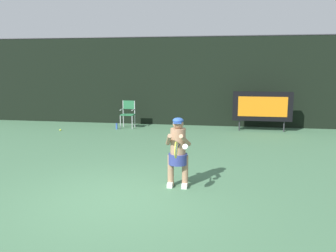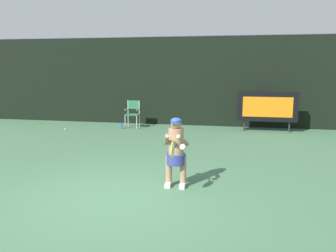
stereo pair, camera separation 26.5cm
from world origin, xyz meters
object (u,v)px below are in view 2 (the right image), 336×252
umpire_chair (133,112)px  water_bottle (121,126)px  scoreboard (267,107)px  tennis_racket (173,150)px  tennis_player (176,150)px  tennis_ball_loose (66,129)px

umpire_chair → water_bottle: umpire_chair is taller
scoreboard → tennis_racket: bearing=-107.1°
tennis_player → tennis_ball_loose: bearing=134.3°
water_bottle → tennis_player: size_ratio=0.18×
tennis_player → tennis_racket: tennis_player is taller
tennis_player → tennis_ball_loose: size_ratio=21.15×
tennis_player → tennis_ball_loose: tennis_player is taller
tennis_racket → tennis_ball_loose: bearing=111.6°
tennis_racket → tennis_ball_loose: tennis_racket is taller
tennis_player → water_bottle: bearing=118.1°
tennis_player → scoreboard: bearing=70.9°
umpire_chair → tennis_racket: bearing=-67.6°
water_bottle → tennis_ball_loose: (-2.03, -0.69, -0.09)m
umpire_chair → tennis_player: 7.17m
scoreboard → tennis_player: (-2.30, -6.64, -0.17)m
umpire_chair → tennis_racket: tennis_racket is taller
tennis_ball_loose → scoreboard: bearing=9.0°
water_bottle → tennis_racket: (3.33, -6.78, 0.81)m
scoreboard → tennis_player: scoreboard is taller
water_bottle → tennis_player: 6.98m
umpire_chair → water_bottle: bearing=-130.1°
tennis_player → tennis_racket: bearing=-85.1°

